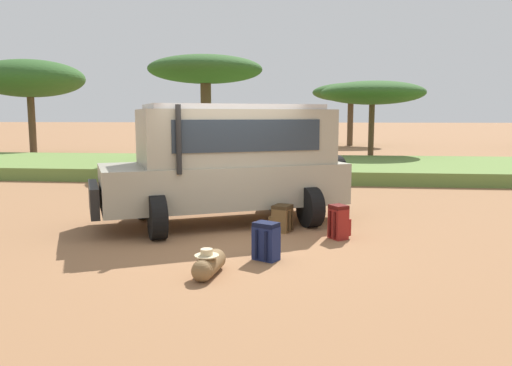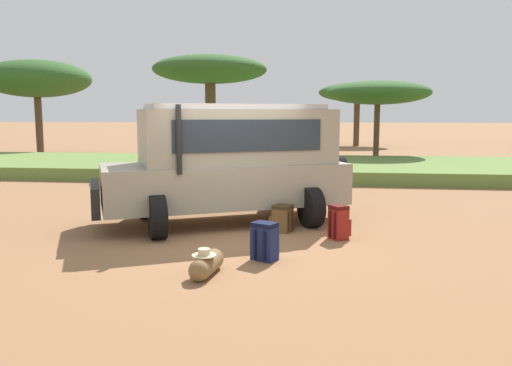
% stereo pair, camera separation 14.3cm
% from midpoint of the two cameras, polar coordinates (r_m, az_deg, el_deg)
% --- Properties ---
extents(ground_plane, '(320.00, 320.00, 0.00)m').
position_cam_midpoint_polar(ground_plane, '(9.15, -3.03, -6.31)').
color(ground_plane, '#936642').
extents(grass_bank, '(120.00, 7.00, 0.44)m').
position_cam_midpoint_polar(grass_bank, '(19.54, 2.11, 1.83)').
color(grass_bank, olive).
rests_on(grass_bank, ground_plane).
extents(safari_vehicle, '(5.35, 3.91, 2.44)m').
position_cam_midpoint_polar(safari_vehicle, '(10.31, -3.54, 2.56)').
color(safari_vehicle, gray).
rests_on(safari_vehicle, ground_plane).
extents(backpack_beside_front_wheel, '(0.43, 0.41, 0.62)m').
position_cam_midpoint_polar(backpack_beside_front_wheel, '(9.15, 9.00, -4.47)').
color(backpack_beside_front_wheel, maroon).
rests_on(backpack_beside_front_wheel, ground_plane).
extents(backpack_cluster_center, '(0.48, 0.46, 0.52)m').
position_cam_midpoint_polar(backpack_cluster_center, '(9.62, 2.54, -4.08)').
color(backpack_cluster_center, brown).
rests_on(backpack_cluster_center, ground_plane).
extents(backpack_near_rear_wheel, '(0.45, 0.44, 0.59)m').
position_cam_midpoint_polar(backpack_near_rear_wheel, '(7.75, 0.68, -6.71)').
color(backpack_near_rear_wheel, navy).
rests_on(backpack_near_rear_wheel, ground_plane).
extents(duffel_bag_low_black_case, '(0.37, 0.89, 0.40)m').
position_cam_midpoint_polar(duffel_bag_low_black_case, '(7.09, -5.96, -9.20)').
color(duffel_bag_low_black_case, brown).
rests_on(duffel_bag_low_black_case, ground_plane).
extents(acacia_tree_far_left, '(6.09, 5.65, 5.32)m').
position_cam_midpoint_polar(acacia_tree_far_left, '(31.21, -24.60, 10.77)').
color(acacia_tree_far_left, brown).
rests_on(acacia_tree_far_left, ground_plane).
extents(acacia_tree_left_mid, '(4.51, 4.62, 4.57)m').
position_cam_midpoint_polar(acacia_tree_left_mid, '(20.29, -6.00, 12.60)').
color(acacia_tree_left_mid, brown).
rests_on(acacia_tree_left_mid, ground_plane).
extents(acacia_tree_centre_back, '(4.81, 5.12, 3.81)m').
position_cam_midpoint_polar(acacia_tree_centre_back, '(24.14, 12.99, 9.97)').
color(acacia_tree_centre_back, brown).
rests_on(acacia_tree_centre_back, ground_plane).
extents(acacia_tree_right_mid, '(5.69, 4.98, 4.63)m').
position_cam_midpoint_polar(acacia_tree_right_mid, '(38.09, 10.69, 10.09)').
color(acacia_tree_right_mid, brown).
rests_on(acacia_tree_right_mid, ground_plane).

